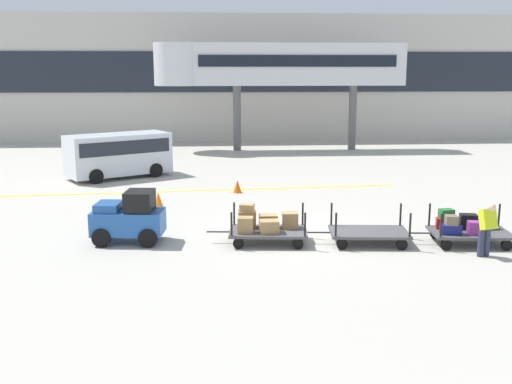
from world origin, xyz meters
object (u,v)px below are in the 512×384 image
object	(u,v)px
safety_cone_far	(237,186)
baggage_handler	(487,227)
shuttle_van	(118,152)
baggage_cart_tail	(466,228)
baggage_cart_middle	(369,233)
baggage_cart_lead	(265,225)
safety_cone_near	(158,199)
baggage_tug	(129,218)

from	to	relation	value
safety_cone_far	baggage_handler	bearing A→B (deg)	-55.23
shuttle_van	baggage_cart_tail	bearing A→B (deg)	-45.31
shuttle_van	safety_cone_far	world-z (taller)	shuttle_van
baggage_cart_middle	baggage_handler	size ratio (longest dim) A/B	1.96
baggage_cart_lead	baggage_cart_tail	xyz separation A→B (m)	(5.94, -0.60, -0.04)
baggage_cart_lead	safety_cone_near	world-z (taller)	baggage_cart_lead
baggage_handler	safety_cone_far	distance (m)	11.39
baggage_cart_middle	safety_cone_near	distance (m)	8.64
baggage_handler	baggage_cart_tail	bearing A→B (deg)	91.35
baggage_tug	baggage_cart_tail	bearing A→B (deg)	-5.30
baggage_handler	safety_cone_near	xyz separation A→B (m)	(-9.59, 6.97, -0.59)
baggage_cart_middle	baggage_cart_lead	bearing A→B (deg)	173.41
baggage_cart_tail	safety_cone_near	bearing A→B (deg)	149.17
baggage_cart_lead	baggage_cart_middle	world-z (taller)	baggage_cart_lead
baggage_cart_lead	baggage_handler	world-z (taller)	baggage_handler
baggage_handler	baggage_cart_lead	bearing A→B (deg)	162.68
safety_cone_far	safety_cone_near	bearing A→B (deg)	-142.59
baggage_cart_lead	safety_cone_near	bearing A→B (deg)	125.33
safety_cone_far	baggage_cart_tail	bearing A→B (deg)	-51.37
baggage_cart_lead	baggage_cart_tail	bearing A→B (deg)	-5.72
baggage_tug	baggage_cart_tail	xyz separation A→B (m)	(9.99, -0.93, -0.26)
baggage_cart_lead	baggage_handler	distance (m)	6.26
baggage_cart_middle	safety_cone_near	world-z (taller)	baggage_cart_middle
shuttle_van	safety_cone_near	size ratio (longest dim) A/B	9.27
baggage_tug	safety_cone_near	bearing A→B (deg)	84.80
baggage_tug	baggage_handler	world-z (taller)	baggage_tug
baggage_handler	shuttle_van	world-z (taller)	shuttle_van
baggage_handler	safety_cone_far	world-z (taller)	baggage_handler
baggage_cart_lead	shuttle_van	distance (m)	13.01
baggage_handler	baggage_cart_middle	bearing A→B (deg)	152.54
safety_cone_near	baggage_cart_lead	bearing A→B (deg)	-54.67
baggage_tug	baggage_cart_tail	size ratio (longest dim) A/B	0.72
baggage_cart_middle	shuttle_van	distance (m)	14.97
baggage_cart_lead	baggage_cart_tail	distance (m)	5.97
baggage_tug	baggage_handler	distance (m)	10.26
shuttle_van	safety_cone_far	bearing A→B (deg)	-36.11
shuttle_van	baggage_tug	bearing A→B (deg)	-79.96
safety_cone_near	safety_cone_far	world-z (taller)	same
baggage_tug	safety_cone_near	xyz separation A→B (m)	(0.43, 4.78, -0.48)
baggage_cart_tail	shuttle_van	world-z (taller)	shuttle_van
baggage_tug	shuttle_van	bearing A→B (deg)	100.04
baggage_cart_tail	shuttle_van	bearing A→B (deg)	134.69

